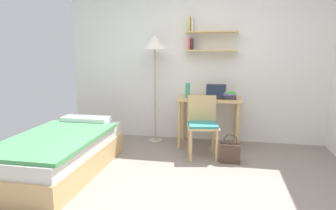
% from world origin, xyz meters
% --- Properties ---
extents(ground_plane, '(5.28, 5.28, 0.00)m').
position_xyz_m(ground_plane, '(0.00, 0.00, 0.00)').
color(ground_plane, gray).
extents(wall_back, '(4.40, 0.27, 2.60)m').
position_xyz_m(wall_back, '(0.00, 2.02, 1.31)').
color(wall_back, white).
rests_on(wall_back, ground_plane).
extents(bed, '(0.98, 1.87, 0.54)m').
position_xyz_m(bed, '(-1.54, 0.31, 0.24)').
color(bed, tan).
rests_on(bed, ground_plane).
extents(desk, '(0.96, 0.57, 0.76)m').
position_xyz_m(desk, '(0.19, 1.70, 0.61)').
color(desk, tan).
rests_on(desk, ground_plane).
extents(desk_chair, '(0.49, 0.47, 0.85)m').
position_xyz_m(desk_chair, '(0.13, 1.19, 0.49)').
color(desk_chair, tan).
rests_on(desk_chair, ground_plane).
extents(standing_lamp, '(0.41, 0.41, 1.72)m').
position_xyz_m(standing_lamp, '(-0.68, 1.72, 1.52)').
color(standing_lamp, '#B2A893').
rests_on(standing_lamp, ground_plane).
extents(laptop, '(0.32, 0.23, 0.21)m').
position_xyz_m(laptop, '(0.29, 1.70, 0.82)').
color(laptop, '#2D2D33').
rests_on(laptop, desk).
extents(water_bottle, '(0.07, 0.07, 0.23)m').
position_xyz_m(water_bottle, '(-0.15, 1.67, 0.88)').
color(water_bottle, '#42A87F').
rests_on(water_bottle, desk).
extents(book_stack, '(0.20, 0.25, 0.10)m').
position_xyz_m(book_stack, '(0.50, 1.68, 0.81)').
color(book_stack, '#333338').
rests_on(book_stack, desk).
extents(handbag, '(0.27, 0.12, 0.40)m').
position_xyz_m(handbag, '(0.52, 1.00, 0.14)').
color(handbag, '#4C382D').
rests_on(handbag, ground_plane).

